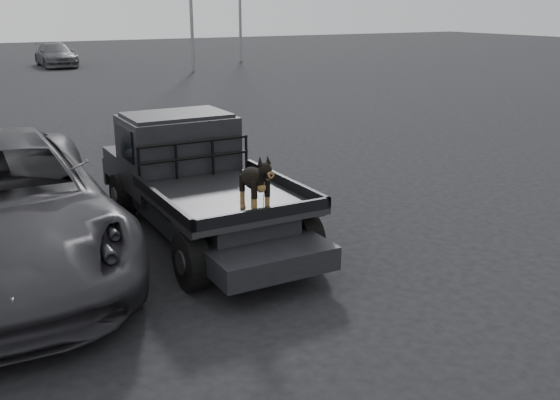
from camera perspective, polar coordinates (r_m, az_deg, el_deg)
ground at (r=8.64m, az=0.30°, el=-6.25°), size 120.00×120.00×0.00m
flatbed_ute at (r=9.73m, az=-7.19°, el=-0.74°), size 2.00×5.40×0.92m
ute_cab at (r=10.36m, az=-9.35°, el=5.43°), size 1.72×1.30×0.88m
headache_rack at (r=9.71m, az=-7.79°, el=3.70°), size 1.80×0.08×0.55m
dog at (r=7.97m, az=-2.35°, el=1.53°), size 0.32×0.60×0.74m
distant_car_b at (r=39.86m, az=-19.82°, el=12.37°), size 1.94×4.66×1.35m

